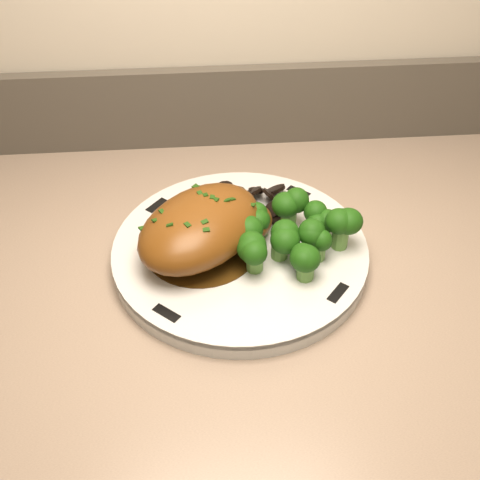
{
  "coord_description": "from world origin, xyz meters",
  "views": [
    {
      "loc": [
        -0.38,
        1.19,
        1.34
      ],
      "look_at": [
        -0.34,
        1.72,
        0.88
      ],
      "focal_mm": 45.0,
      "sensor_mm": 36.0,
      "label": 1
    }
  ],
  "objects": [
    {
      "name": "rim_accent_1",
      "position": [
        -0.44,
        1.81,
        0.87
      ],
      "size": [
        0.03,
        0.03,
        0.0
      ],
      "primitive_type": "cube",
      "rotation": [
        0.0,
        0.0,
        4.0
      ],
      "color": "black",
      "rests_on": "plate"
    },
    {
      "name": "broccoli_florets",
      "position": [
        -0.28,
        1.71,
        0.89
      ],
      "size": [
        0.14,
        0.12,
        0.04
      ],
      "rotation": [
        0.0,
        0.0,
        0.42
      ],
      "color": "#5F923E",
      "rests_on": "plate"
    },
    {
      "name": "rim_accent_0",
      "position": [
        -0.25,
        1.82,
        0.87
      ],
      "size": [
        0.03,
        0.03,
        0.0
      ],
      "primitive_type": "cube",
      "rotation": [
        0.0,
        0.0,
        2.43
      ],
      "color": "black",
      "rests_on": "plate"
    },
    {
      "name": "rim_accent_3",
      "position": [
        -0.24,
        1.64,
        0.87
      ],
      "size": [
        0.03,
        0.03,
        0.0
      ],
      "primitive_type": "cube",
      "rotation": [
        0.0,
        0.0,
        7.15
      ],
      "color": "black",
      "rests_on": "plate"
    },
    {
      "name": "counter",
      "position": [
        -0.3,
        1.67,
        0.43
      ],
      "size": [
        1.96,
        0.65,
        0.97
      ],
      "color": "brown",
      "rests_on": "ground"
    },
    {
      "name": "chicken_breast",
      "position": [
        -0.38,
        1.72,
        0.9
      ],
      "size": [
        0.2,
        0.2,
        0.07
      ],
      "rotation": [
        0.0,
        0.0,
        0.82
      ],
      "color": "brown",
      "rests_on": "plate"
    },
    {
      "name": "gravy_pool",
      "position": [
        -0.38,
        1.72,
        0.87
      ],
      "size": [
        0.13,
        0.13,
        0.0
      ],
      "primitive_type": "cylinder",
      "color": "#39220A",
      "rests_on": "plate"
    },
    {
      "name": "plate",
      "position": [
        -0.34,
        1.72,
        0.86
      ],
      "size": [
        0.39,
        0.39,
        0.02
      ],
      "primitive_type": "cylinder",
      "rotation": [
        0.0,
        0.0,
        0.39
      ],
      "color": "silver",
      "rests_on": "counter"
    },
    {
      "name": "mushroom_pile",
      "position": [
        -0.32,
        1.78,
        0.87
      ],
      "size": [
        0.11,
        0.08,
        0.03
      ],
      "color": "black",
      "rests_on": "plate"
    },
    {
      "name": "rim_accent_2",
      "position": [
        -0.42,
        1.62,
        0.87
      ],
      "size": [
        0.03,
        0.03,
        0.0
      ],
      "primitive_type": "cube",
      "rotation": [
        0.0,
        0.0,
        5.58
      ],
      "color": "black",
      "rests_on": "plate"
    }
  ]
}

